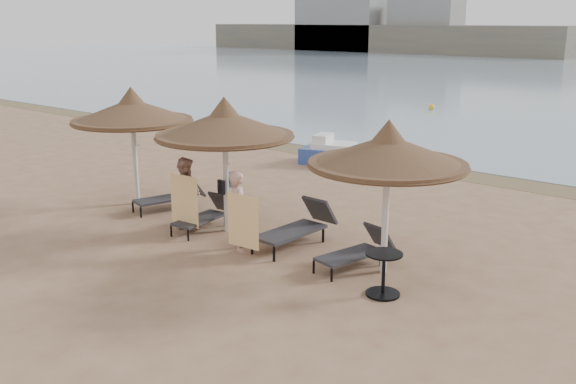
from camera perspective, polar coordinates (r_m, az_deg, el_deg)
name	(u,v)px	position (r m, az deg, el deg)	size (l,w,h in m)	color
ground	(233,245)	(14.14, -4.88, -4.74)	(160.00, 160.00, 0.00)	#987256
wet_sand_strip	(433,170)	(21.60, 12.75, 1.93)	(200.00, 1.60, 0.01)	brown
far_shore	(500,34)	(93.88, 18.35, 13.20)	(150.00, 54.80, 12.00)	#6F634D
palapa_left	(132,111)	(17.20, -13.70, 6.99)	(3.15, 3.15, 3.12)	silver
palapa_center	(225,125)	(14.52, -5.65, 5.96)	(3.17, 3.17, 3.14)	silver
palapa_right	(388,152)	(12.11, 8.88, 3.54)	(3.04, 3.04, 3.01)	silver
lounger_far_left	(173,195)	(16.93, -10.21, -0.28)	(1.12, 1.93, 0.82)	black
lounger_near_left	(206,214)	(15.25, -7.27, -1.97)	(0.73, 1.76, 0.77)	black
lounger_near_right	(299,226)	(14.04, 1.00, -3.01)	(0.80, 2.15, 0.95)	black
lounger_far_right	(358,250)	(12.89, 6.28, -5.12)	(0.95, 1.83, 0.78)	black
side_table	(383,275)	(11.64, 8.48, -7.34)	(0.66, 0.66, 0.80)	black
person_left	(185,187)	(15.14, -9.13, 0.40)	(0.92, 0.60, 2.00)	tan
person_right	(239,204)	(13.53, -4.39, -1.11)	(0.94, 0.61, 2.04)	tan
towel_left	(184,201)	(14.71, -9.21, -0.76)	(0.85, 0.07, 1.19)	orange
towel_right	(243,221)	(13.20, -4.02, -2.61)	(0.81, 0.08, 1.13)	orange
bag_patterned	(232,180)	(14.90, -5.04, 1.09)	(0.30, 0.14, 0.36)	silver
bag_dark	(221,187)	(14.70, -5.95, 0.43)	(0.24, 0.13, 0.32)	black
pedal_boat	(333,153)	(22.05, 4.01, 3.50)	(2.40, 1.81, 0.99)	#2E479A
buoy_left	(432,107)	(36.24, 12.64, 7.40)	(0.33, 0.33, 0.33)	yellow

